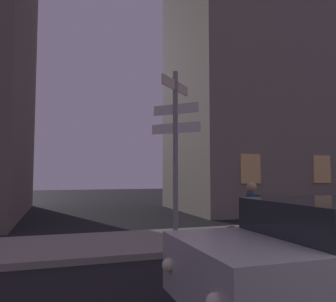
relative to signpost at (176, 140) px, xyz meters
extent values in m
cube|color=gray|center=(0.47, 0.62, -2.53)|extent=(40.00, 2.88, 0.14)
cylinder|color=gray|center=(0.00, 0.00, -0.38)|extent=(0.12, 0.12, 4.15)
cube|color=beige|center=(0.00, 0.00, 1.34)|extent=(1.01, 1.01, 0.24)
cube|color=white|center=(0.00, 0.00, 0.76)|extent=(0.87, 0.87, 0.24)
cube|color=white|center=(0.00, 0.00, 0.29)|extent=(0.94, 0.94, 0.24)
cylinder|color=black|center=(-0.71, -3.54, -2.28)|extent=(0.64, 0.22, 0.64)
sphere|color=#F9EFCC|center=(-1.42, -5.04, -1.90)|extent=(0.16, 0.16, 0.16)
sphere|color=#F9EFCC|center=(-1.42, -3.83, -1.90)|extent=(0.16, 0.16, 0.16)
torus|color=black|center=(1.75, -1.63, -2.24)|extent=(0.72, 0.12, 0.72)
torus|color=black|center=(0.66, -1.53, -2.24)|extent=(0.72, 0.12, 0.72)
cylinder|color=#1959A5|center=(1.21, -1.58, -1.99)|extent=(1.00, 0.13, 0.04)
cylinder|color=navy|center=(1.11, -1.57, -1.51)|extent=(0.48, 0.36, 0.61)
sphere|color=tan|center=(1.11, -1.57, -1.10)|extent=(0.22, 0.22, 0.22)
cylinder|color=black|center=(1.16, -1.49, -2.02)|extent=(0.35, 0.15, 0.55)
cylinder|color=black|center=(1.15, -1.67, -2.02)|extent=(0.35, 0.15, 0.55)
cube|color=slate|center=(8.25, 7.43, 5.66)|extent=(10.69, 6.32, 16.51)
cube|color=#F2C672|center=(4.69, 4.24, -0.60)|extent=(0.90, 0.06, 1.20)
cube|color=#F2C672|center=(8.25, 4.24, -0.60)|extent=(0.90, 0.06, 1.20)
camera|label=1|loc=(-2.67, -7.65, -0.84)|focal=35.91mm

